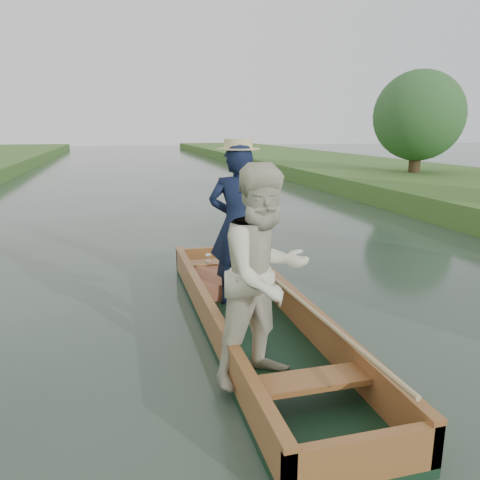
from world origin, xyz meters
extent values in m
plane|color=#283D30|center=(0.00, 0.00, 0.00)|extent=(120.00, 120.00, 0.00)
cylinder|color=#47331E|center=(9.80, 11.16, 1.16)|extent=(0.44, 0.44, 2.33)
sphere|color=#255220|center=(9.80, 11.16, 2.73)|extent=(3.36, 3.36, 3.36)
sphere|color=#255220|center=(10.40, 11.46, 2.33)|extent=(2.20, 2.20, 2.20)
cube|color=black|center=(0.00, 0.00, 0.04)|extent=(1.10, 5.00, 0.08)
cube|color=#9A5B2F|center=(-0.51, 0.00, 0.24)|extent=(0.08, 5.00, 0.32)
cube|color=#9A5B2F|center=(0.51, 0.00, 0.24)|extent=(0.08, 5.00, 0.32)
cube|color=#9A5B2F|center=(0.00, 2.46, 0.24)|extent=(1.10, 0.08, 0.32)
cube|color=#9A5B2F|center=(0.00, -2.46, 0.24)|extent=(1.10, 0.08, 0.32)
cube|color=#9A5B2F|center=(-0.51, 0.00, 0.42)|extent=(0.10, 5.00, 0.04)
cube|color=#9A5B2F|center=(0.51, 0.00, 0.42)|extent=(0.10, 5.00, 0.04)
cube|color=#9A5B2F|center=(0.00, 1.90, 0.30)|extent=(0.94, 0.30, 0.05)
cube|color=#9A5B2F|center=(0.00, -1.60, 0.30)|extent=(0.94, 0.30, 0.05)
imported|color=#101934|center=(0.02, 0.75, 1.09)|extent=(0.87, 0.74, 2.03)
cylinder|color=beige|center=(0.02, 0.75, 2.07)|extent=(0.52, 0.52, 0.12)
imported|color=beige|center=(-0.23, -1.09, 1.04)|extent=(1.14, 1.02, 1.92)
cube|color=#A94536|center=(-0.11, 1.31, 0.19)|extent=(0.85, 0.90, 0.22)
sphere|color=tan|center=(0.17, 1.21, 0.41)|extent=(0.20, 0.20, 0.20)
sphere|color=tan|center=(0.17, 1.20, 0.56)|extent=(0.15, 0.15, 0.15)
sphere|color=tan|center=(0.12, 1.20, 0.63)|extent=(0.06, 0.06, 0.06)
sphere|color=tan|center=(0.23, 1.20, 0.63)|extent=(0.06, 0.06, 0.06)
sphere|color=tan|center=(0.17, 1.14, 0.55)|extent=(0.06, 0.06, 0.06)
sphere|color=tan|center=(0.08, 1.19, 0.44)|extent=(0.07, 0.07, 0.07)
sphere|color=tan|center=(0.26, 1.19, 0.44)|extent=(0.07, 0.07, 0.07)
sphere|color=tan|center=(0.12, 1.18, 0.33)|extent=(0.08, 0.08, 0.08)
sphere|color=tan|center=(0.22, 1.18, 0.33)|extent=(0.08, 0.08, 0.08)
cylinder|color=silver|center=(-0.15, 1.90, 0.33)|extent=(0.07, 0.07, 0.01)
cylinder|color=silver|center=(-0.15, 1.90, 0.37)|extent=(0.01, 0.01, 0.08)
ellipsoid|color=silver|center=(-0.15, 1.90, 0.43)|extent=(0.09, 0.09, 0.05)
cylinder|color=tan|center=(0.43, -0.22, 0.46)|extent=(0.04, 4.29, 0.19)
camera|label=1|loc=(-1.42, -4.72, 2.27)|focal=35.00mm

